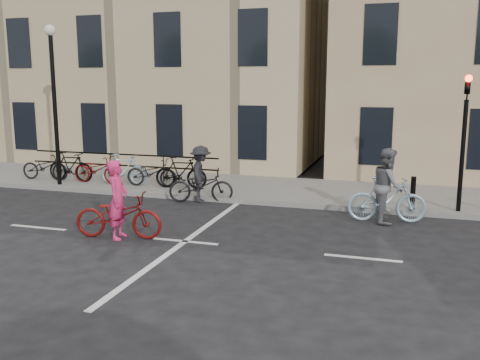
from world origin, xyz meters
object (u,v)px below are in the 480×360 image
(cyclist_pink, at_px, (118,211))
(cyclist_dark, at_px, (201,180))
(traffic_light, at_px, (465,126))
(cyclist_grey, at_px, (387,193))
(lamp_post, at_px, (53,85))

(cyclist_pink, bearing_deg, cyclist_dark, -15.83)
(cyclist_pink, bearing_deg, traffic_light, -69.12)
(traffic_light, relative_size, cyclist_dark, 1.90)
(traffic_light, xyz_separation_m, cyclist_dark, (-7.32, -0.44, -1.77))
(cyclist_pink, relative_size, cyclist_grey, 1.04)
(cyclist_pink, bearing_deg, lamp_post, 37.64)
(cyclist_grey, bearing_deg, lamp_post, 75.21)
(cyclist_grey, relative_size, cyclist_dark, 1.01)
(cyclist_pink, height_order, cyclist_dark, cyclist_pink)
(traffic_light, bearing_deg, cyclist_grey, -147.10)
(cyclist_grey, xyz_separation_m, cyclist_dark, (-5.47, 0.76, -0.11))
(cyclist_pink, xyz_separation_m, cyclist_grey, (5.94, 3.33, 0.15))
(cyclist_dark, bearing_deg, lamp_post, 68.56)
(traffic_light, distance_m, cyclist_grey, 2.76)
(lamp_post, relative_size, cyclist_dark, 2.57)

